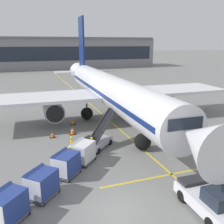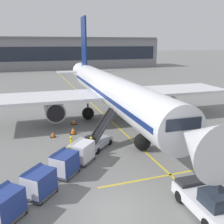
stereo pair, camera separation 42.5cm
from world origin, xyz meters
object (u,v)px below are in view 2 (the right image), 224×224
object	(u,v)px
baggage_cart_second	(64,163)
baggage_cart_fourth	(4,204)
ground_crew_by_loader	(91,145)
baggage_cart_lead	(81,151)
safety_cone_wingtip	(53,134)
ground_crew_by_carts	(68,155)
ground_crew_marshaller	(71,144)
belt_loader	(98,138)
safety_cone_engine_keepout	(74,121)
parked_airplane	(110,90)
safety_cone_nose_mark	(73,131)
baggage_cart_third	(39,182)
pushback_tug	(207,201)

from	to	relation	value
baggage_cart_second	baggage_cart_fourth	distance (m)	5.62
baggage_cart_second	ground_crew_by_loader	world-z (taller)	baggage_cart_second
baggage_cart_lead	safety_cone_wingtip	xyz separation A→B (m)	(-1.74, 6.80, -0.70)
ground_crew_by_carts	ground_crew_marshaller	bearing A→B (deg)	73.87
belt_loader	safety_cone_engine_keepout	xyz separation A→B (m)	(-1.05, 7.83, -0.55)
parked_airplane	ground_crew_by_loader	size ratio (longest dim) A/B	24.28
parked_airplane	ground_crew_by_loader	bearing A→B (deg)	-117.01
ground_crew_marshaller	safety_cone_engine_keepout	size ratio (longest dim) A/B	2.40
ground_crew_by_carts	safety_cone_nose_mark	bearing A→B (deg)	77.18
baggage_cart_third	ground_crew_by_carts	size ratio (longest dim) A/B	1.46
belt_loader	baggage_cart_fourth	bearing A→B (deg)	-133.20
baggage_cart_third	baggage_cart_fourth	bearing A→B (deg)	-138.30
safety_cone_nose_mark	baggage_cart_lead	bearing A→B (deg)	-94.13
belt_loader	ground_crew_marshaller	world-z (taller)	belt_loader
ground_crew_marshaller	safety_cone_wingtip	distance (m)	5.13
baggage_cart_third	safety_cone_nose_mark	world-z (taller)	baggage_cart_third
safety_cone_wingtip	baggage_cart_third	bearing A→B (deg)	-100.25
ground_crew_by_loader	belt_loader	bearing A→B (deg)	55.18
safety_cone_wingtip	baggage_cart_second	bearing A→B (deg)	-89.79
baggage_cart_second	ground_crew_marshaller	distance (m)	3.78
ground_crew_by_carts	safety_cone_engine_keepout	xyz separation A→B (m)	(2.39, 10.96, -0.64)
baggage_cart_second	baggage_cart_third	size ratio (longest dim) A/B	1.00
ground_crew_by_carts	pushback_tug	bearing A→B (deg)	-51.20
parked_airplane	ground_crew_marshaller	size ratio (longest dim) A/B	24.28
parked_airplane	baggage_cart_second	distance (m)	15.42
baggage_cart_lead	safety_cone_engine_keepout	bearing A→B (deg)	83.53
ground_crew_by_carts	ground_crew_by_loader	bearing A→B (deg)	33.23
belt_loader	pushback_tug	xyz separation A→B (m)	(3.43, -11.67, -0.08)
parked_airplane	pushback_tug	distance (m)	20.35
belt_loader	baggage_cart_lead	xyz separation A→B (m)	(-2.25, -2.72, 0.10)
ground_crew_by_carts	ground_crew_marshaller	size ratio (longest dim) A/B	1.00
baggage_cart_second	safety_cone_engine_keepout	bearing A→B (deg)	76.70
baggage_cart_fourth	safety_cone_engine_keepout	size ratio (longest dim) A/B	3.52
pushback_tug	baggage_cart_third	bearing A→B (deg)	151.81
baggage_cart_fourth	ground_crew_by_loader	distance (m)	9.65
pushback_tug	safety_cone_wingtip	bearing A→B (deg)	115.20
ground_crew_by_carts	safety_cone_nose_mark	world-z (taller)	ground_crew_by_carts
parked_airplane	safety_cone_engine_keepout	size ratio (longest dim) A/B	58.37
baggage_cart_second	ground_crew_by_loader	bearing A→B (deg)	45.11
baggage_cart_third	ground_crew_by_loader	world-z (taller)	baggage_cart_third
baggage_cart_lead	safety_cone_nose_mark	size ratio (longest dim) A/B	3.26
belt_loader	safety_cone_nose_mark	distance (m)	4.74
pushback_tug	ground_crew_by_loader	xyz separation A→B (m)	(-4.54, 10.07, 0.17)
ground_crew_marshaller	safety_cone_engine_keepout	bearing A→B (deg)	78.70
belt_loader	baggage_cart_second	size ratio (longest dim) A/B	1.80
baggage_cart_lead	baggage_cart_third	world-z (taller)	same
baggage_cart_lead	ground_crew_by_carts	world-z (taller)	baggage_cart_lead
parked_airplane	safety_cone_nose_mark	xyz separation A→B (m)	(-5.74, -4.05, -3.53)
baggage_cart_fourth	ground_crew_marshaller	xyz separation A→B (m)	(5.13, 7.58, -0.00)
ground_crew_marshaller	parked_airplane	bearing A→B (deg)	53.84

